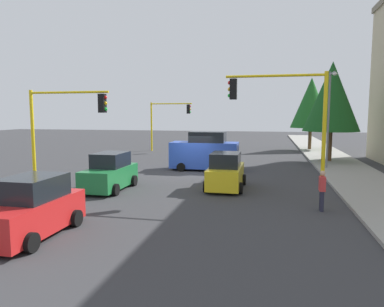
{
  "coord_description": "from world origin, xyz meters",
  "views": [
    {
      "loc": [
        22.98,
        5.04,
        4.04
      ],
      "look_at": [
        -1.78,
        -0.32,
        1.2
      ],
      "focal_mm": 33.18,
      "sensor_mm": 36.0,
      "label": 1
    }
  ],
  "objects_px": {
    "street_lamp_curbside": "(330,109)",
    "tree_roadside_mid": "(332,97)",
    "traffic_signal_far_right": "(168,117)",
    "traffic_signal_near_right": "(63,119)",
    "delivery_van_blue": "(205,152)",
    "pedestrian_crossing": "(322,190)",
    "tree_roadside_far": "(311,103)",
    "car_red": "(31,209)",
    "traffic_signal_near_left": "(285,111)",
    "car_yellow": "(226,172)",
    "car_green": "(110,173)"
  },
  "relations": [
    {
      "from": "delivery_van_blue",
      "to": "car_green",
      "type": "relative_size",
      "value": 1.21
    },
    {
      "from": "car_yellow",
      "to": "car_red",
      "type": "bearing_deg",
      "value": -31.59
    },
    {
      "from": "traffic_signal_far_right",
      "to": "tree_roadside_far",
      "type": "distance_m",
      "value": 15.72
    },
    {
      "from": "delivery_van_blue",
      "to": "pedestrian_crossing",
      "type": "relative_size",
      "value": 2.82
    },
    {
      "from": "street_lamp_curbside",
      "to": "car_green",
      "type": "xyz_separation_m",
      "value": [
        9.26,
        -12.4,
        -3.45
      ]
    },
    {
      "from": "traffic_signal_near_right",
      "to": "street_lamp_curbside",
      "type": "distance_m",
      "value": 17.69
    },
    {
      "from": "street_lamp_curbside",
      "to": "tree_roadside_mid",
      "type": "height_order",
      "value": "tree_roadside_mid"
    },
    {
      "from": "traffic_signal_near_left",
      "to": "car_yellow",
      "type": "bearing_deg",
      "value": -122.99
    },
    {
      "from": "traffic_signal_far_right",
      "to": "delivery_van_blue",
      "type": "height_order",
      "value": "traffic_signal_far_right"
    },
    {
      "from": "car_yellow",
      "to": "street_lamp_curbside",
      "type": "bearing_deg",
      "value": 140.43
    },
    {
      "from": "tree_roadside_mid",
      "to": "pedestrian_crossing",
      "type": "distance_m",
      "value": 16.57
    },
    {
      "from": "street_lamp_curbside",
      "to": "delivery_van_blue",
      "type": "xyz_separation_m",
      "value": [
        1.61,
        -8.62,
        -3.07
      ]
    },
    {
      "from": "traffic_signal_near_left",
      "to": "tree_roadside_mid",
      "type": "xyz_separation_m",
      "value": [
        -14.0,
        4.26,
        1.25
      ]
    },
    {
      "from": "street_lamp_curbside",
      "to": "tree_roadside_mid",
      "type": "xyz_separation_m",
      "value": [
        -4.39,
        0.8,
        1.08
      ]
    },
    {
      "from": "street_lamp_curbside",
      "to": "car_yellow",
      "type": "height_order",
      "value": "street_lamp_curbside"
    },
    {
      "from": "tree_roadside_far",
      "to": "pedestrian_crossing",
      "type": "bearing_deg",
      "value": -4.98
    },
    {
      "from": "traffic_signal_near_left",
      "to": "street_lamp_curbside",
      "type": "bearing_deg",
      "value": 160.18
    },
    {
      "from": "traffic_signal_far_right",
      "to": "car_red",
      "type": "height_order",
      "value": "traffic_signal_far_right"
    },
    {
      "from": "tree_roadside_mid",
      "to": "car_red",
      "type": "height_order",
      "value": "tree_roadside_mid"
    },
    {
      "from": "car_yellow",
      "to": "delivery_van_blue",
      "type": "bearing_deg",
      "value": -159.82
    },
    {
      "from": "delivery_van_blue",
      "to": "traffic_signal_near_left",
      "type": "bearing_deg",
      "value": 32.82
    },
    {
      "from": "tree_roadside_mid",
      "to": "delivery_van_blue",
      "type": "relative_size",
      "value": 1.72
    },
    {
      "from": "street_lamp_curbside",
      "to": "tree_roadside_far",
      "type": "height_order",
      "value": "tree_roadside_far"
    },
    {
      "from": "street_lamp_curbside",
      "to": "traffic_signal_near_left",
      "type": "bearing_deg",
      "value": -19.82
    },
    {
      "from": "tree_roadside_mid",
      "to": "delivery_van_blue",
      "type": "xyz_separation_m",
      "value": [
        6.0,
        -9.42,
        -4.15
      ]
    },
    {
      "from": "street_lamp_curbside",
      "to": "traffic_signal_far_right",
      "type": "bearing_deg",
      "value": -125.01
    },
    {
      "from": "traffic_signal_far_right",
      "to": "car_green",
      "type": "bearing_deg",
      "value": 7.04
    },
    {
      "from": "traffic_signal_near_left",
      "to": "car_red",
      "type": "relative_size",
      "value": 1.47
    },
    {
      "from": "tree_roadside_far",
      "to": "car_green",
      "type": "height_order",
      "value": "tree_roadside_far"
    },
    {
      "from": "tree_roadside_mid",
      "to": "car_yellow",
      "type": "bearing_deg",
      "value": -30.67
    },
    {
      "from": "delivery_van_blue",
      "to": "pedestrian_crossing",
      "type": "height_order",
      "value": "delivery_van_blue"
    },
    {
      "from": "traffic_signal_near_left",
      "to": "traffic_signal_far_right",
      "type": "bearing_deg",
      "value": -150.39
    },
    {
      "from": "tree_roadside_far",
      "to": "car_red",
      "type": "distance_m",
      "value": 33.49
    },
    {
      "from": "tree_roadside_far",
      "to": "car_yellow",
      "type": "distance_m",
      "value": 23.5
    },
    {
      "from": "traffic_signal_near_right",
      "to": "street_lamp_curbside",
      "type": "height_order",
      "value": "street_lamp_curbside"
    },
    {
      "from": "delivery_van_blue",
      "to": "pedestrian_crossing",
      "type": "bearing_deg",
      "value": 34.57
    },
    {
      "from": "tree_roadside_mid",
      "to": "delivery_van_blue",
      "type": "bearing_deg",
      "value": -57.52
    },
    {
      "from": "tree_roadside_far",
      "to": "car_red",
      "type": "bearing_deg",
      "value": -21.37
    },
    {
      "from": "traffic_signal_far_right",
      "to": "traffic_signal_near_right",
      "type": "relative_size",
      "value": 0.99
    },
    {
      "from": "traffic_signal_near_right",
      "to": "traffic_signal_near_left",
      "type": "bearing_deg",
      "value": 90.0
    },
    {
      "from": "tree_roadside_far",
      "to": "car_yellow",
      "type": "height_order",
      "value": "tree_roadside_far"
    },
    {
      "from": "traffic_signal_far_right",
      "to": "car_green",
      "type": "xyz_separation_m",
      "value": [
        19.65,
        2.43,
        -2.85
      ]
    },
    {
      "from": "car_red",
      "to": "tree_roadside_far",
      "type": "bearing_deg",
      "value": 158.63
    },
    {
      "from": "car_yellow",
      "to": "pedestrian_crossing",
      "type": "distance_m",
      "value": 5.71
    },
    {
      "from": "delivery_van_blue",
      "to": "car_red",
      "type": "relative_size",
      "value": 1.19
    },
    {
      "from": "traffic_signal_far_right",
      "to": "tree_roadside_mid",
      "type": "height_order",
      "value": "tree_roadside_mid"
    },
    {
      "from": "street_lamp_curbside",
      "to": "delivery_van_blue",
      "type": "distance_m",
      "value": 9.29
    },
    {
      "from": "tree_roadside_mid",
      "to": "pedestrian_crossing",
      "type": "bearing_deg",
      "value": -9.89
    },
    {
      "from": "tree_roadside_mid",
      "to": "car_green",
      "type": "height_order",
      "value": "tree_roadside_mid"
    },
    {
      "from": "tree_roadside_far",
      "to": "pedestrian_crossing",
      "type": "height_order",
      "value": "tree_roadside_far"
    }
  ]
}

